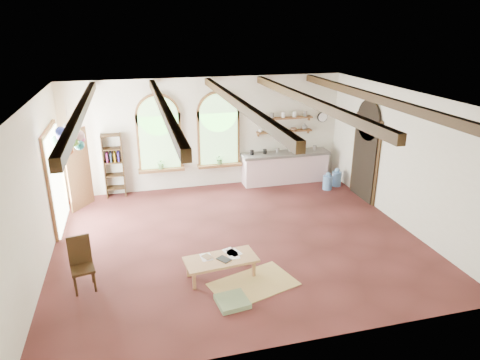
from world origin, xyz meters
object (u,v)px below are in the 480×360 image
object	(u,v)px
coffee_table	(221,261)
side_chair	(83,275)
balloon_cluster	(70,138)
kitchen_counter	(285,167)

from	to	relation	value
coffee_table	side_chair	distance (m)	2.54
side_chair	balloon_cluster	xyz separation A→B (m)	(-0.19, 2.13, 2.04)
coffee_table	side_chair	bearing A→B (deg)	174.64
kitchen_counter	coffee_table	bearing A→B (deg)	-122.96
side_chair	balloon_cluster	world-z (taller)	balloon_cluster
side_chair	balloon_cluster	distance (m)	2.95
kitchen_counter	coffee_table	xyz separation A→B (m)	(-2.99, -4.61, -0.13)
kitchen_counter	balloon_cluster	size ratio (longest dim) A/B	2.36
kitchen_counter	balloon_cluster	distance (m)	6.41
side_chair	balloon_cluster	size ratio (longest dim) A/B	0.90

